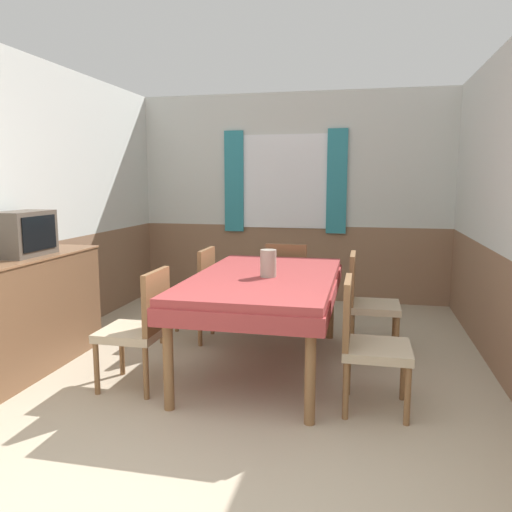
{
  "coord_description": "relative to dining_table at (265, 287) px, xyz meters",
  "views": [
    {
      "loc": [
        0.92,
        -1.7,
        1.52
      ],
      "look_at": [
        0.07,
        2.15,
        0.92
      ],
      "focal_mm": 35.0,
      "sensor_mm": 36.0,
      "label": 1
    }
  ],
  "objects": [
    {
      "name": "chair_right_near",
      "position": [
        0.81,
        -0.58,
        -0.2
      ],
      "size": [
        0.44,
        0.44,
        0.88
      ],
      "rotation": [
        0.0,
        0.0,
        4.71
      ],
      "color": "brown",
      "rests_on": "ground_plane"
    },
    {
      "name": "dining_table",
      "position": [
        0.0,
        0.0,
        0.0
      ],
      "size": [
        1.13,
        1.97,
        0.77
      ],
      "color": "#9E3838",
      "rests_on": "ground_plane"
    },
    {
      "name": "sideboard",
      "position": [
        -1.85,
        -0.41,
        -0.2
      ],
      "size": [
        0.46,
        1.41,
        0.93
      ],
      "color": "brown",
      "rests_on": "ground_plane"
    },
    {
      "name": "tv",
      "position": [
        -1.87,
        -0.41,
        0.43
      ],
      "size": [
        0.29,
        0.49,
        0.36
      ],
      "color": "#51473D",
      "rests_on": "sideboard"
    },
    {
      "name": "chair_head_window",
      "position": [
        -0.0,
        1.23,
        -0.2
      ],
      "size": [
        0.44,
        0.44,
        0.88
      ],
      "color": "brown",
      "rests_on": "ground_plane"
    },
    {
      "name": "chair_right_far",
      "position": [
        0.81,
        0.58,
        -0.2
      ],
      "size": [
        0.44,
        0.44,
        0.88
      ],
      "rotation": [
        0.0,
        0.0,
        4.71
      ],
      "color": "brown",
      "rests_on": "ground_plane"
    },
    {
      "name": "vase",
      "position": [
        0.04,
        -0.07,
        0.21
      ],
      "size": [
        0.13,
        0.13,
        0.21
      ],
      "color": "#A39989",
      "rests_on": "dining_table"
    },
    {
      "name": "chair_left_near",
      "position": [
        -0.81,
        -0.58,
        -0.2
      ],
      "size": [
        0.44,
        0.44,
        0.88
      ],
      "rotation": [
        0.0,
        0.0,
        1.57
      ],
      "color": "brown",
      "rests_on": "ground_plane"
    },
    {
      "name": "chair_left_far",
      "position": [
        -0.81,
        0.58,
        -0.2
      ],
      "size": [
        0.44,
        0.44,
        0.88
      ],
      "rotation": [
        0.0,
        0.0,
        1.57
      ],
      "color": "brown",
      "rests_on": "ground_plane"
    },
    {
      "name": "wall_back",
      "position": [
        -0.15,
        2.45,
        0.64
      ],
      "size": [
        4.3,
        0.1,
        2.6
      ],
      "color": "silver",
      "rests_on": "ground_plane"
    },
    {
      "name": "wall_left",
      "position": [
        -2.12,
        0.14,
        0.63
      ],
      "size": [
        0.05,
        4.98,
        2.6
      ],
      "color": "silver",
      "rests_on": "ground_plane"
    }
  ]
}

